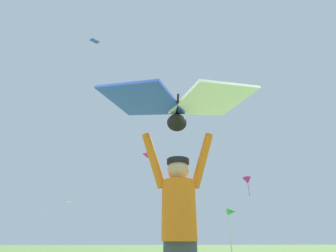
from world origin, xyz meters
name	(u,v)px	position (x,y,z in m)	size (l,w,h in m)	color
kite_flyer_person	(179,228)	(0.03, -0.28, 0.94)	(0.81, 0.37, 1.92)	#424751
held_stunt_kite	(177,105)	(0.02, -0.36, 2.26)	(1.89, 1.07, 0.41)	black
distant_kite_magenta_high_right	(247,181)	(9.72, 18.89, 6.08)	(1.13, 1.17, 1.81)	#DB2393
distant_kite_yellow_low_right	(68,202)	(-7.12, 20.38, 4.06)	(0.63, 0.63, 0.12)	yellow
distant_kite_magenta_mid_left	(149,155)	(-0.07, 11.37, 5.74)	(0.66, 0.64, 0.26)	#DB2393
distant_kite_blue_high_left	(95,41)	(-5.72, 14.47, 18.35)	(0.91, 0.84, 0.47)	blue
marker_flag	(231,215)	(2.57, 5.10, 1.57)	(0.30, 0.24, 1.81)	silver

